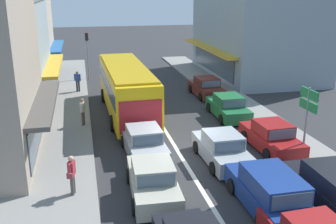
{
  "coord_description": "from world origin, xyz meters",
  "views": [
    {
      "loc": [
        -4.46,
        -17.34,
        7.93
      ],
      "look_at": [
        0.12,
        3.43,
        1.2
      ],
      "focal_mm": 42.0,
      "sensor_mm": 36.0,
      "label": 1
    }
  ],
  "objects_px": {
    "directional_road_sign": "(308,106)",
    "pedestrian_browsing_midblock": "(83,110)",
    "traffic_light_downstreet": "(87,48)",
    "parked_sedan_kerb_rear": "(206,88)",
    "pedestrian_with_handbag_near": "(72,173)",
    "parked_wagon_kerb_front": "(333,189)",
    "parked_sedan_kerb_third": "(228,107)",
    "wagon_behind_bus_near": "(269,192)",
    "sedan_queue_far_back": "(222,149)",
    "parked_sedan_kerb_second": "(271,137)",
    "sedan_queue_gap_filler": "(144,143)",
    "sedan_adjacent_lane_lead": "(153,181)",
    "pedestrian_far_walker": "(78,80)",
    "city_bus": "(126,86)"
  },
  "relations": [
    {
      "from": "parked_sedan_kerb_third",
      "to": "pedestrian_far_walker",
      "type": "relative_size",
      "value": 2.59
    },
    {
      "from": "parked_wagon_kerb_front",
      "to": "parked_sedan_kerb_third",
      "type": "distance_m",
      "value": 11.09
    },
    {
      "from": "wagon_behind_bus_near",
      "to": "parked_sedan_kerb_third",
      "type": "height_order",
      "value": "wagon_behind_bus_near"
    },
    {
      "from": "parked_wagon_kerb_front",
      "to": "pedestrian_far_walker",
      "type": "xyz_separation_m",
      "value": [
        -9.31,
        19.36,
        0.32
      ]
    },
    {
      "from": "sedan_adjacent_lane_lead",
      "to": "pedestrian_far_walker",
      "type": "distance_m",
      "value": 17.33
    },
    {
      "from": "sedan_queue_far_back",
      "to": "directional_road_sign",
      "type": "bearing_deg",
      "value": -9.59
    },
    {
      "from": "sedan_queue_far_back",
      "to": "directional_road_sign",
      "type": "distance_m",
      "value": 4.43
    },
    {
      "from": "sedan_adjacent_lane_lead",
      "to": "pedestrian_far_walker",
      "type": "height_order",
      "value": "pedestrian_far_walker"
    },
    {
      "from": "traffic_light_downstreet",
      "to": "parked_sedan_kerb_rear",
      "type": "bearing_deg",
      "value": -41.52
    },
    {
      "from": "sedan_queue_far_back",
      "to": "pedestrian_browsing_midblock",
      "type": "distance_m",
      "value": 9.04
    },
    {
      "from": "traffic_light_downstreet",
      "to": "pedestrian_far_walker",
      "type": "distance_m",
      "value": 5.07
    },
    {
      "from": "parked_wagon_kerb_front",
      "to": "traffic_light_downstreet",
      "type": "xyz_separation_m",
      "value": [
        -8.36,
        24.01,
        2.11
      ]
    },
    {
      "from": "sedan_queue_gap_filler",
      "to": "parked_sedan_kerb_third",
      "type": "height_order",
      "value": "same"
    },
    {
      "from": "parked_sedan_kerb_rear",
      "to": "pedestrian_with_handbag_near",
      "type": "bearing_deg",
      "value": -125.97
    },
    {
      "from": "parked_sedan_kerb_second",
      "to": "parked_sedan_kerb_rear",
      "type": "bearing_deg",
      "value": 90.24
    },
    {
      "from": "city_bus",
      "to": "pedestrian_with_handbag_near",
      "type": "distance_m",
      "value": 10.8
    },
    {
      "from": "parked_sedan_kerb_rear",
      "to": "directional_road_sign",
      "type": "relative_size",
      "value": 1.18
    },
    {
      "from": "parked_sedan_kerb_third",
      "to": "parked_sedan_kerb_rear",
      "type": "relative_size",
      "value": 0.99
    },
    {
      "from": "wagon_behind_bus_near",
      "to": "sedan_adjacent_lane_lead",
      "type": "relative_size",
      "value": 1.05
    },
    {
      "from": "sedan_queue_gap_filler",
      "to": "parked_wagon_kerb_front",
      "type": "bearing_deg",
      "value": -45.64
    },
    {
      "from": "parked_sedan_kerb_second",
      "to": "parked_sedan_kerb_rear",
      "type": "relative_size",
      "value": 1.0
    },
    {
      "from": "sedan_queue_gap_filler",
      "to": "parked_sedan_kerb_second",
      "type": "distance_m",
      "value": 6.52
    },
    {
      "from": "city_bus",
      "to": "pedestrian_with_handbag_near",
      "type": "relative_size",
      "value": 6.69
    },
    {
      "from": "city_bus",
      "to": "traffic_light_downstreet",
      "type": "xyz_separation_m",
      "value": [
        -2.15,
        10.94,
        0.97
      ]
    },
    {
      "from": "wagon_behind_bus_near",
      "to": "sedan_queue_far_back",
      "type": "height_order",
      "value": "wagon_behind_bus_near"
    },
    {
      "from": "sedan_queue_far_back",
      "to": "sedan_queue_gap_filler",
      "type": "bearing_deg",
      "value": 155.75
    },
    {
      "from": "traffic_light_downstreet",
      "to": "sedan_adjacent_lane_lead",
      "type": "bearing_deg",
      "value": -84.97
    },
    {
      "from": "parked_sedan_kerb_rear",
      "to": "pedestrian_with_handbag_near",
      "type": "relative_size",
      "value": 2.61
    },
    {
      "from": "wagon_behind_bus_near",
      "to": "parked_sedan_kerb_rear",
      "type": "distance_m",
      "value": 16.27
    },
    {
      "from": "pedestrian_browsing_midblock",
      "to": "parked_sedan_kerb_third",
      "type": "bearing_deg",
      "value": -0.37
    },
    {
      "from": "sedan_adjacent_lane_lead",
      "to": "sedan_queue_far_back",
      "type": "bearing_deg",
      "value": 33.1
    },
    {
      "from": "traffic_light_downstreet",
      "to": "directional_road_sign",
      "type": "height_order",
      "value": "traffic_light_downstreet"
    },
    {
      "from": "parked_sedan_kerb_second",
      "to": "pedestrian_far_walker",
      "type": "bearing_deg",
      "value": 125.07
    },
    {
      "from": "sedan_queue_far_back",
      "to": "parked_sedan_kerb_second",
      "type": "bearing_deg",
      "value": 16.83
    },
    {
      "from": "city_bus",
      "to": "pedestrian_far_walker",
      "type": "relative_size",
      "value": 6.69
    },
    {
      "from": "parked_sedan_kerb_second",
      "to": "pedestrian_far_walker",
      "type": "height_order",
      "value": "pedestrian_far_walker"
    },
    {
      "from": "traffic_light_downstreet",
      "to": "directional_road_sign",
      "type": "relative_size",
      "value": 1.17
    },
    {
      "from": "parked_sedan_kerb_second",
      "to": "pedestrian_browsing_midblock",
      "type": "distance_m",
      "value": 10.86
    },
    {
      "from": "parked_sedan_kerb_second",
      "to": "wagon_behind_bus_near",
      "type": "bearing_deg",
      "value": -117.34
    },
    {
      "from": "directional_road_sign",
      "to": "pedestrian_browsing_midblock",
      "type": "distance_m",
      "value": 12.54
    },
    {
      "from": "wagon_behind_bus_near",
      "to": "pedestrian_with_handbag_near",
      "type": "distance_m",
      "value": 7.55
    },
    {
      "from": "pedestrian_far_walker",
      "to": "pedestrian_with_handbag_near",
      "type": "bearing_deg",
      "value": -90.8
    },
    {
      "from": "parked_sedan_kerb_rear",
      "to": "parked_sedan_kerb_third",
      "type": "bearing_deg",
      "value": -92.58
    },
    {
      "from": "sedan_adjacent_lane_lead",
      "to": "sedan_queue_gap_filler",
      "type": "xyz_separation_m",
      "value": [
        0.29,
        4.03,
        0.0
      ]
    },
    {
      "from": "sedan_queue_far_back",
      "to": "pedestrian_far_walker",
      "type": "height_order",
      "value": "pedestrian_far_walker"
    },
    {
      "from": "parked_sedan_kerb_second",
      "to": "directional_road_sign",
      "type": "bearing_deg",
      "value": -60.66
    },
    {
      "from": "city_bus",
      "to": "pedestrian_far_walker",
      "type": "distance_m",
      "value": 7.07
    },
    {
      "from": "sedan_queue_far_back",
      "to": "traffic_light_downstreet",
      "type": "bearing_deg",
      "value": 106.42
    },
    {
      "from": "directional_road_sign",
      "to": "parked_wagon_kerb_front",
      "type": "bearing_deg",
      "value": -106.44
    },
    {
      "from": "sedan_queue_gap_filler",
      "to": "parked_wagon_kerb_front",
      "type": "height_order",
      "value": "parked_wagon_kerb_front"
    }
  ]
}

